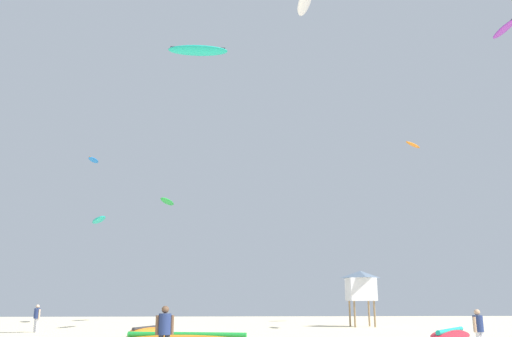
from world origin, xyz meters
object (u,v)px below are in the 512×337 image
Objects in this scene: kite_aloft_0 at (99,220)px; kite_aloft_5 at (94,160)px; kite_aloft_8 at (504,29)px; kite_aloft_1 at (167,202)px; person_foreground at (164,330)px; kite_grounded_far at (451,335)px; person_midground at (37,316)px; kite_grounded_mid at (147,331)px; kite_aloft_4 at (198,50)px; kite_aloft_6 at (413,145)px; person_left at (479,328)px; kite_aloft_3 at (305,2)px; lifeguard_tower at (361,285)px.

kite_aloft_5 is at bearing 122.25° from kite_aloft_0.
kite_aloft_8 is at bearing -32.12° from kite_aloft_5.
person_foreground is at bearing -83.95° from kite_aloft_1.
person_midground is at bearing 157.54° from kite_grounded_far.
kite_aloft_8 reaches higher than kite_grounded_far.
person_foreground is 0.44× the size of kite_aloft_1.
kite_grounded_mid is at bearing -67.81° from kite_aloft_0.
kite_aloft_5 is at bearing 8.10° from person_foreground.
kite_aloft_8 reaches higher than kite_aloft_4.
kite_aloft_4 reaches higher than kite_aloft_5.
kite_aloft_6 reaches higher than kite_aloft_5.
kite_aloft_6 is at bearing -5.24° from kite_aloft_0.
person_left is at bearing -104.95° from kite_grounded_far.
kite_aloft_5 is (-11.20, 34.88, 14.63)m from person_foreground.
kite_aloft_4 reaches higher than person_midground.
person_foreground is 0.68× the size of kite_aloft_6.
person_midground is (-9.61, 17.63, -0.02)m from person_foreground.
person_foreground is 27.48m from kite_aloft_3.
kite_aloft_6 is at bearing -43.24° from person_foreground.
kite_aloft_5 is at bearing -176.86° from kite_aloft_1.
kite_aloft_3 is 1.62× the size of kite_aloft_5.
person_foreground is 1.02× the size of person_midground.
kite_aloft_4 reaches higher than kite_grounded_far.
person_midground is at bearing 158.00° from kite_grounded_mid.
lifeguard_tower is 21.75m from kite_aloft_4.
person_midground is 1.06× the size of person_left.
kite_grounded_far is at bearing -89.20° from lifeguard_tower.
person_midground is at bearing 146.49° from kite_aloft_4.
kite_aloft_1 reaches higher than person_foreground.
person_midground is at bearing 174.49° from kite_aloft_8.
kite_grounded_mid is 0.98× the size of kite_aloft_0.
kite_aloft_8 is at bearing -0.14° from kite_grounded_mid.
kite_aloft_5 is at bearing 132.01° from kite_grounded_far.
kite_grounded_mid is 1.00× the size of lifeguard_tower.
lifeguard_tower is 1.53× the size of kite_aloft_8.
lifeguard_tower reaches higher than person_left.
kite_aloft_0 is at bearing 174.76° from kite_aloft_6.
kite_aloft_3 is at bearing -34.55° from person_foreground.
person_foreground is 34.89m from kite_aloft_0.
kite_aloft_8 reaches higher than lifeguard_tower.
kite_aloft_0 is 24.47m from kite_aloft_4.
kite_grounded_mid is at bearing 179.86° from kite_aloft_8.
lifeguard_tower is at bearing 133.86° from kite_aloft_8.
kite_grounded_far is (22.24, -9.20, -0.68)m from person_midground.
lifeguard_tower is (-0.21, 15.17, 2.77)m from kite_grounded_far.
kite_aloft_6 reaches higher than lifeguard_tower.
kite_aloft_0 is 6.99m from kite_aloft_5.
lifeguard_tower is at bearing -39.13° from person_midground.
person_midground is 22.92m from lifeguard_tower.
kite_aloft_5 is (-18.49, 19.14, -6.69)m from kite_aloft_3.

